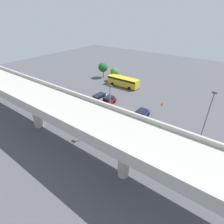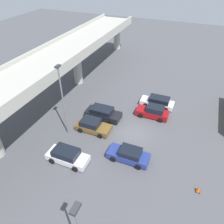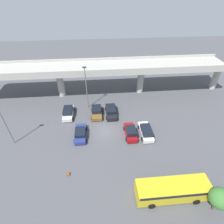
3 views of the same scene
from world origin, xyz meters
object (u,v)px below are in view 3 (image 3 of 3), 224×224
Objects in this scene: parked_car_4 at (131,132)px; parked_car_5 at (146,131)px; lamp_post_mid_lot at (86,85)px; parked_car_2 at (97,112)px; parked_car_1 at (80,133)px; shuttle_bus at (172,189)px; tree_front_left at (220,198)px; traffic_cone at (68,173)px; parked_car_3 at (111,111)px; lamp_post_near_aisle at (4,122)px; parked_car_0 at (68,112)px.

parked_car_4 is 0.91× the size of parked_car_5.
parked_car_2 is at bearing -56.80° from lamp_post_mid_lot.
parked_car_1 is 16.48m from shuttle_bus.
tree_front_left is at bearing -55.63° from lamp_post_mid_lot.
shuttle_bus is 12.74× the size of traffic_cone.
shuttle_bus is (11.79, -11.48, 0.79)m from parked_car_1.
parked_car_3 and parked_car_5 have the same top height.
shuttle_bus is at bearing -177.38° from parked_car_5.
lamp_post_near_aisle is at bearing 90.01° from parked_car_4.
shuttle_bus is at bearing 39.63° from parked_car_0.
traffic_cone is at bearing -17.75° from parked_car_2.
parked_car_0 is at bearing -148.48° from lamp_post_mid_lot.
parked_car_3 reaches higher than parked_car_2.
lamp_post_mid_lot is at bearing 48.34° from parked_car_5.
lamp_post_mid_lot is at bearing 118.08° from shuttle_bus.
parked_car_2 is 2.88m from parked_car_3.
tree_front_left reaches higher than parked_car_0.
parked_car_3 is 1.24× the size of tree_front_left.
parked_car_4 is at bearing 24.44° from parked_car_3.
parked_car_0 is 1.05× the size of parked_car_4.
lamp_post_near_aisle reaches higher than parked_car_5.
parked_car_2 is 1.13× the size of tree_front_left.
parked_car_1 is 8.09m from parked_car_3.
parked_car_3 is at bearing 87.55° from parked_car_2.
parked_car_1 is 6.48m from parked_car_2.
parked_car_4 is 12.46m from lamp_post_mid_lot.
shuttle_bus is at bearing 27.26° from parked_car_2.
shuttle_bus is (3.19, -10.93, 0.70)m from parked_car_4.
traffic_cone is at bearing -35.23° from lamp_post_near_aisle.
parked_car_1 is 0.95× the size of parked_car_5.
parked_car_0 is 27.28m from tree_front_left.
tree_front_left is (16.20, -13.55, 1.99)m from parked_car_1.
lamp_post_mid_lot is at bearing -7.96° from parked_car_1.
parked_car_0 is 1.17× the size of tree_front_left.
parked_car_1 is 7.47m from traffic_cone.
parked_car_1 is at bearing 87.03° from parked_car_5.
parked_car_1 is (2.71, -6.03, -0.07)m from parked_car_0.
parked_car_5 is 22.58m from lamp_post_near_aisle.
parked_car_0 is at bearing 38.68° from lamp_post_near_aisle.
tree_front_left reaches higher than parked_car_4.
parked_car_3 is at bearing 87.64° from parked_car_0.
lamp_post_near_aisle is 11.48× the size of traffic_cone.
parked_car_3 is 1.11× the size of parked_car_4.
parked_car_4 is 15.18m from tree_front_left.
parked_car_1 is 8.61m from parked_car_4.
parked_car_0 is at bearing 129.63° from shuttle_bus.
parked_car_0 is 6.54× the size of traffic_cone.
parked_car_2 is at bearing -92.45° from parked_car_3.
lamp_post_near_aisle is (-22.72, 10.93, 3.23)m from shuttle_bus.
parked_car_0 is at bearing 59.81° from parked_car_4.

